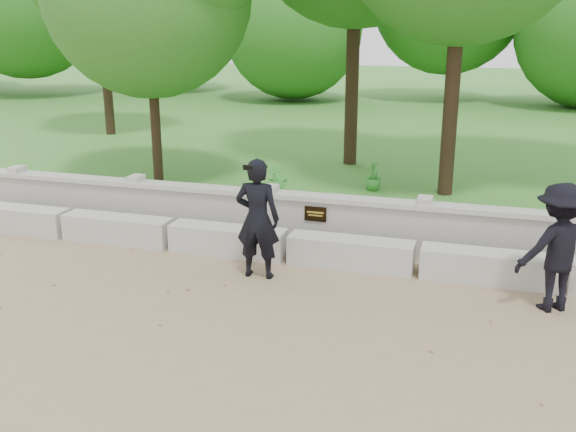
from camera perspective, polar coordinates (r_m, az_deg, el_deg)
name	(u,v)px	position (r m, az deg, el deg)	size (l,w,h in m)	color
ground	(245,310)	(8.42, -3.87, -8.30)	(80.00, 80.00, 0.00)	#8E7557
lawn	(395,132)	(21.57, 9.47, 7.36)	(40.00, 22.00, 0.25)	#41722A
concrete_bench	(287,247)	(9.99, -0.05, -2.73)	(11.90, 0.45, 0.45)	#B1AFA7
parapet_wall	(300,219)	(10.56, 1.06, -0.29)	(12.50, 0.35, 0.90)	#A6A49D
man_main	(258,219)	(9.17, -2.73, -0.24)	(0.66, 0.59, 1.76)	black
visitor_mid	(557,248)	(8.81, 22.83, -2.60)	(1.25, 1.08, 1.68)	black
shrub_a	(275,178)	(13.09, -1.20, 3.36)	(0.29, 0.20, 0.55)	green
shrub_b	(280,192)	(11.88, -0.73, 2.18)	(0.35, 0.28, 0.64)	green
shrub_d	(373,176)	(13.32, 7.58, 3.59)	(0.35, 0.31, 0.62)	green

